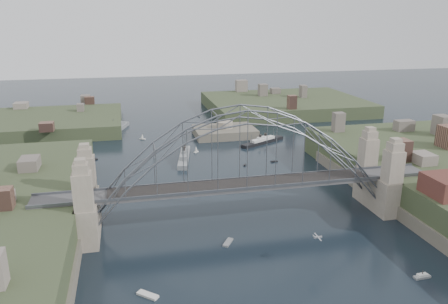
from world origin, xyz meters
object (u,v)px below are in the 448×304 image
at_px(naval_cruiser_near, 184,156).
at_px(ocean_liner, 263,141).
at_px(naval_cruiser_far, 119,128).
at_px(bridge, 243,166).
at_px(fort_island, 225,137).

xyz_separation_m(naval_cruiser_near, ocean_liner, (29.02, 12.14, -0.25)).
height_order(naval_cruiser_far, ocean_liner, naval_cruiser_far).
bearing_deg(naval_cruiser_far, naval_cruiser_near, -64.92).
xyz_separation_m(bridge, naval_cruiser_far, (-26.02, 86.92, -11.36)).
xyz_separation_m(bridge, fort_island, (12.00, 70.00, -12.66)).
height_order(bridge, ocean_liner, bridge).
bearing_deg(naval_cruiser_near, naval_cruiser_far, 115.08).
height_order(fort_island, ocean_liner, fort_island).
distance_m(naval_cruiser_near, naval_cruiser_far, 46.28).
distance_m(fort_island, naval_cruiser_near, 31.06).
distance_m(naval_cruiser_far, ocean_liner, 57.03).
distance_m(bridge, naval_cruiser_near, 46.86).
bearing_deg(ocean_liner, naval_cruiser_near, -157.30).
height_order(bridge, naval_cruiser_far, bridge).
xyz_separation_m(naval_cruiser_near, naval_cruiser_far, (-19.62, 41.92, -0.00)).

